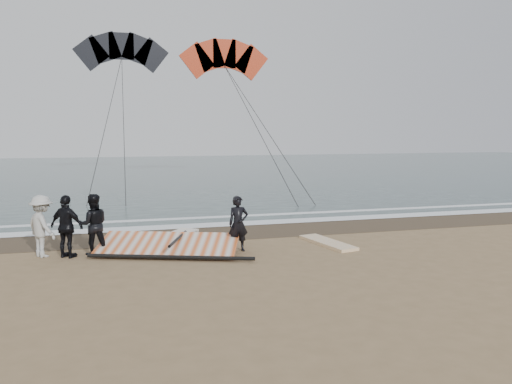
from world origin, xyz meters
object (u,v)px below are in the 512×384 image
(board_cream, at_px, (173,237))
(sail_rig, at_px, (165,247))
(man_main, at_px, (238,224))
(board_white, at_px, (328,243))

(board_cream, bearing_deg, sail_rig, -66.46)
(man_main, height_order, board_cream, man_main)
(man_main, xyz_separation_m, board_cream, (-1.73, 2.33, -0.78))
(man_main, height_order, board_white, man_main)
(board_white, bearing_deg, sail_rig, 166.69)
(man_main, distance_m, board_cream, 3.00)
(board_white, xyz_separation_m, sail_rig, (-5.11, 0.13, 0.15))
(board_cream, distance_m, sail_rig, 2.10)
(man_main, bearing_deg, board_white, 0.90)
(man_main, relative_size, sail_rig, 0.37)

